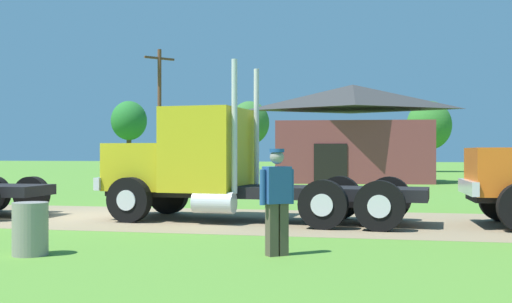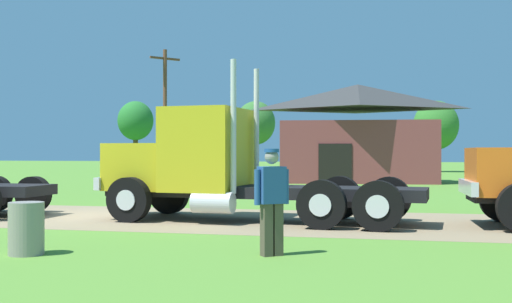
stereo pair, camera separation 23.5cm
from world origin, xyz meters
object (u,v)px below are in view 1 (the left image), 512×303
(visitor_walking_mid, at_px, (277,197))
(shed_building, at_px, (353,135))
(utility_pole_near, at_px, (159,110))
(truck_foreground_white, at_px, (213,167))
(steel_barrel, at_px, (30,229))

(visitor_walking_mid, bearing_deg, shed_building, 90.66)
(visitor_walking_mid, xyz_separation_m, utility_pole_near, (-13.27, 29.55, 3.58))
(shed_building, bearing_deg, truck_foreground_white, -95.99)
(steel_barrel, bearing_deg, visitor_walking_mid, 11.51)
(truck_foreground_white, xyz_separation_m, visitor_walking_mid, (2.57, -5.14, -0.36))
(visitor_walking_mid, distance_m, shed_building, 26.78)
(utility_pole_near, bearing_deg, truck_foreground_white, -66.34)
(truck_foreground_white, height_order, visitor_walking_mid, truck_foreground_white)
(truck_foreground_white, relative_size, steel_barrel, 9.28)
(steel_barrel, distance_m, utility_pole_near, 32.01)
(truck_foreground_white, bearing_deg, shed_building, 84.01)
(shed_building, distance_m, utility_pole_near, 13.39)
(shed_building, relative_size, utility_pole_near, 1.11)
(steel_barrel, bearing_deg, utility_pole_near, 106.89)
(visitor_walking_mid, relative_size, utility_pole_near, 0.21)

